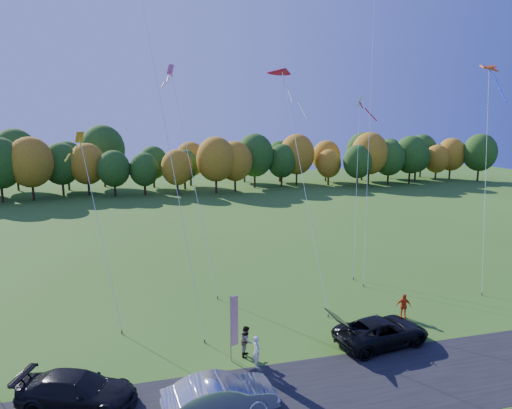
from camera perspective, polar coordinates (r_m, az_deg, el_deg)
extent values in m
plane|color=#305917|center=(25.87, 3.57, -17.96)|extent=(160.00, 160.00, 0.00)
cube|color=black|center=(22.66, 7.01, -22.60)|extent=(90.00, 6.00, 0.01)
imported|color=black|center=(27.21, 15.44, -15.04)|extent=(5.74, 3.28, 1.51)
imported|color=#BABCC0|center=(21.10, -4.50, -22.74)|extent=(5.03, 2.17, 1.61)
imported|color=black|center=(22.83, -21.44, -20.85)|extent=(5.59, 3.74, 1.50)
imported|color=silver|center=(24.20, 0.07, -17.90)|extent=(0.40, 0.60, 1.64)
imported|color=gray|center=(25.18, -1.19, -16.68)|extent=(0.86, 0.97, 1.64)
imported|color=red|center=(30.78, 17.96, -11.97)|extent=(1.00, 0.64, 1.57)
cylinder|color=#999999|center=(24.27, -3.19, -15.22)|extent=(0.06, 0.06, 3.60)
cube|color=red|center=(24.22, -2.73, -14.32)|extent=(0.43, 0.18, 2.70)
cube|color=navy|center=(23.84, -2.77, -12.12)|extent=(0.43, 0.17, 0.70)
cylinder|color=#4C3F33|center=(26.86, -6.44, -16.61)|extent=(0.08, 0.08, 0.20)
cylinder|color=#4C3F33|center=(35.52, 13.27, -9.78)|extent=(0.08, 0.08, 0.20)
cylinder|color=#4C3F33|center=(30.09, 9.01, -13.52)|extent=(0.08, 0.08, 0.20)
cone|color=#E90E3B|center=(37.21, 3.31, 16.36)|extent=(2.25, 1.72, 2.46)
cylinder|color=#4C3F33|center=(36.70, 26.38, -9.98)|extent=(0.08, 0.08, 0.20)
cube|color=#D94E18|center=(43.09, 27.12, 14.92)|extent=(3.11, 1.09, 1.19)
cylinder|color=#4C3F33|center=(28.79, -16.44, -15.03)|extent=(0.08, 0.08, 0.20)
cube|color=orange|center=(32.58, -21.20, 7.87)|extent=(1.22, 1.22, 1.45)
cylinder|color=#4C3F33|center=(36.74, 12.08, -9.02)|extent=(0.08, 0.08, 0.20)
cube|color=white|center=(41.10, 12.83, 12.53)|extent=(1.42, 1.42, 1.68)
cylinder|color=#4C3F33|center=(32.49, -4.83, -11.51)|extent=(0.08, 0.08, 0.20)
cube|color=#FF54CF|center=(36.36, -10.65, 16.27)|extent=(1.24, 1.24, 1.48)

